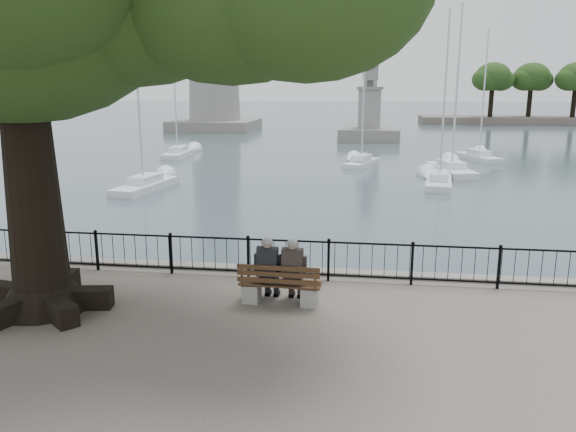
% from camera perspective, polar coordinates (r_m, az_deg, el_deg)
% --- Properties ---
extents(harbor, '(260.00, 260.00, 1.20)m').
position_cam_1_polar(harbor, '(14.67, 0.27, -7.57)').
color(harbor, slate).
rests_on(harbor, ground).
extents(railing, '(22.06, 0.06, 1.00)m').
position_cam_1_polar(railing, '(13.85, 0.00, -4.20)').
color(railing, black).
rests_on(railing, ground).
extents(bench, '(1.82, 0.60, 0.95)m').
position_cam_1_polar(bench, '(12.38, -0.81, -7.45)').
color(bench, gray).
rests_on(bench, ground).
extents(person_left, '(0.45, 0.75, 1.51)m').
position_cam_1_polar(person_left, '(12.41, -1.94, -5.64)').
color(person_left, black).
rests_on(person_left, ground).
extents(person_right, '(0.45, 0.75, 1.51)m').
position_cam_1_polar(person_right, '(12.31, 0.56, -5.79)').
color(person_right, black).
rests_on(person_right, ground).
extents(lighthouse, '(10.52, 10.52, 32.04)m').
position_cam_1_polar(lighthouse, '(75.67, -7.69, 18.95)').
color(lighthouse, slate).
rests_on(lighthouse, ground).
extents(lion_monument, '(6.28, 6.28, 9.20)m').
position_cam_1_polar(lion_monument, '(60.62, 8.24, 9.79)').
color(lion_monument, slate).
rests_on(lion_monument, ground).
extents(sailboat_a, '(2.14, 5.55, 10.68)m').
position_cam_1_polar(sailboat_a, '(32.35, -14.29, 3.15)').
color(sailboat_a, white).
rests_on(sailboat_a, ground).
extents(sailboat_c, '(2.05, 5.19, 9.97)m').
position_cam_1_polar(sailboat_c, '(33.75, 15.08, 3.49)').
color(sailboat_c, white).
rests_on(sailboat_c, ground).
extents(sailboat_d, '(2.82, 6.20, 10.92)m').
position_cam_1_polar(sailboat_d, '(38.85, 16.21, 4.63)').
color(sailboat_d, white).
rests_on(sailboat_d, ground).
extents(sailboat_e, '(1.73, 5.37, 12.45)m').
position_cam_1_polar(sailboat_e, '(47.36, -11.05, 6.41)').
color(sailboat_e, white).
rests_on(sailboat_e, ground).
extents(sailboat_f, '(2.70, 4.78, 9.27)m').
position_cam_1_polar(sailboat_f, '(41.31, 7.50, 5.50)').
color(sailboat_f, white).
rests_on(sailboat_f, ground).
extents(sailboat_g, '(3.10, 5.29, 10.08)m').
position_cam_1_polar(sailboat_g, '(46.67, 18.77, 5.79)').
color(sailboat_g, white).
rests_on(sailboat_g, ground).
extents(far_shore, '(30.00, 8.60, 9.18)m').
position_cam_1_polar(far_shore, '(93.14, 23.17, 11.03)').
color(far_shore, '#58514B').
rests_on(far_shore, ground).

